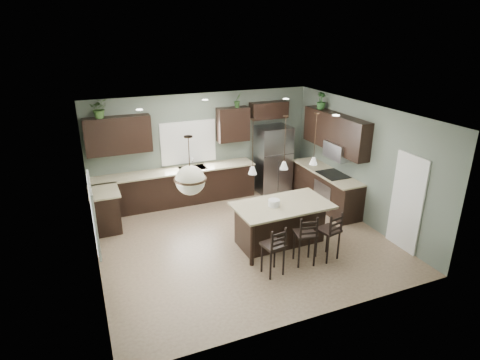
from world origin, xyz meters
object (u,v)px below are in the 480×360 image
serving_dish (274,203)px  bar_stool_center (305,239)px  kitchen_island (282,224)px  bar_stool_right (328,235)px  refrigerator (273,159)px  plant_back_left (99,108)px  bar_stool_left (273,250)px

serving_dish → bar_stool_center: 0.99m
kitchen_island → bar_stool_center: 0.85m
kitchen_island → serving_dish: (-0.20, -0.01, 0.53)m
bar_stool_center → bar_stool_right: 0.52m
refrigerator → plant_back_left: (-4.38, 0.24, 1.70)m
serving_dish → bar_stool_left: 1.16m
serving_dish → bar_stool_left: bearing=-117.2°
serving_dish → bar_stool_center: (0.26, -0.84, -0.46)m
kitchen_island → serving_dish: size_ratio=8.37×
kitchen_island → serving_dish: serving_dish is taller
plant_back_left → bar_stool_left: bearing=-57.4°
kitchen_island → bar_stool_left: size_ratio=1.99×
kitchen_island → bar_stool_left: 1.16m
kitchen_island → bar_stool_right: bearing=-57.7°
refrigerator → kitchen_island: refrigerator is taller
bar_stool_center → plant_back_left: 5.46m
bar_stool_left → plant_back_left: 5.14m
refrigerator → kitchen_island: 3.04m
refrigerator → bar_stool_right: size_ratio=1.78×
refrigerator → bar_stool_left: size_ratio=1.83×
kitchen_island → bar_stool_left: bearing=-127.4°
serving_dish → bar_stool_center: bearing=-72.7°
bar_stool_right → plant_back_left: plant_back_left is taller
refrigerator → bar_stool_center: (-1.11, -3.61, -0.39)m
kitchen_island → bar_stool_right: size_ratio=1.93×
refrigerator → bar_stool_right: bearing=-99.3°
refrigerator → bar_stool_left: refrigerator is taller
bar_stool_center → plant_back_left: size_ratio=2.35×
bar_stool_right → plant_back_left: 5.81m
bar_stool_center → bar_stool_right: (0.52, -0.03, -0.01)m
bar_stool_center → bar_stool_left: bearing=-160.7°
refrigerator → bar_stool_center: bearing=-107.1°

